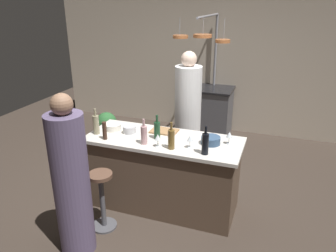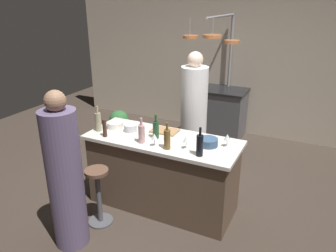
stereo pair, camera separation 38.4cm
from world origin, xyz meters
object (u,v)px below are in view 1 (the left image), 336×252
Objects in this scene: pepper_mill at (105,131)px; wine_glass_near_right_guest at (190,139)px; wine_glass_by_chef at (158,138)px; mixing_bowl_blue at (211,140)px; wine_bottle_white at (96,124)px; mixing_bowl_steel at (129,129)px; bar_stool_left at (102,198)px; cutting_board at (164,131)px; guest_left at (71,183)px; potted_plant at (107,124)px; chef at (188,118)px; stove_range at (210,111)px; wine_bottle_rose at (144,135)px; wine_bottle_amber at (171,139)px; wine_bottle_green at (157,130)px; wine_glass_near_left_guest at (229,135)px; mixing_bowl_ceramic at (113,127)px; wine_bottle_dark at (205,143)px.

pepper_mill reaches higher than wine_glass_near_right_guest.
wine_glass_by_chef is 0.69× the size of mixing_bowl_blue.
wine_bottle_white reaches higher than mixing_bowl_steel.
bar_stool_left is 1.06m from cutting_board.
mixing_bowl_steel is (0.11, 1.03, 0.18)m from guest_left.
wine_glass_near_right_guest is at bearing 30.04° from bar_stool_left.
chef is at bearing -18.71° from potted_plant.
stove_range is 6.10× the size of wine_glass_near_right_guest.
wine_glass_by_chef is at bearing -6.04° from wine_bottle_rose.
bar_stool_left is 0.87m from wine_bottle_white.
stove_range is 2.30m from cutting_board.
wine_bottle_amber is 2.05× the size of wine_glass_by_chef.
wine_bottle_white is at bearing 105.37° from guest_left.
stove_range is at bearing 102.65° from mixing_bowl_blue.
potted_plant is at bearing 128.90° from mixing_bowl_steel.
stove_range is at bearing 28.57° from potted_plant.
cutting_board is 1.03× the size of wine_bottle_white.
wine_bottle_green is (1.60, -1.57, 0.71)m from potted_plant.
chef is 1.09m from mixing_bowl_blue.
wine_glass_by_chef is at bearing 38.16° from bar_stool_left.
wine_glass_near_left_guest is (1.22, 0.73, 0.63)m from bar_stool_left.
potted_plant is at bearing 120.33° from pepper_mill.
wine_bottle_rose is (0.65, -0.08, -0.01)m from wine_bottle_white.
wine_bottle_amber is at bearing -149.32° from wine_glass_near_left_guest.
wine_glass_by_chef reaches higher than mixing_bowl_blue.
wine_bottle_green is 0.39m from mixing_bowl_steel.
mixing_bowl_blue is at bearing -14.33° from cutting_board.
mixing_bowl_steel is at bearing 157.71° from wine_bottle_amber.
wine_glass_by_chef is (0.58, 0.78, 0.24)m from guest_left.
guest_left reaches higher than wine_bottle_amber.
mixing_bowl_ceramic is at bearing 100.17° from pepper_mill.
chef reaches higher than mixing_bowl_ceramic.
chef is 1.23m from wine_bottle_amber.
mixing_bowl_blue is at bearing -160.90° from wine_glass_near_left_guest.
wine_bottle_rose is (0.47, 0.04, 0.01)m from pepper_mill.
chef is 1.38m from pepper_mill.
guest_left is (-0.07, -0.38, 0.39)m from bar_stool_left.
bar_stool_left is 0.86m from mixing_bowl_steel.
guest_left is 5.77× the size of wine_bottle_green.
wine_glass_near_right_guest is at bearing 14.95° from wine_glass_by_chef.
wine_glass_near_left_guest reaches higher than mixing_bowl_steel.
mixing_bowl_steel is (0.35, 0.16, -0.08)m from wine_bottle_white.
wine_bottle_dark reaches higher than wine_glass_near_left_guest.
chef is 6.03× the size of wine_bottle_rose.
wine_bottle_amber reaches higher than wine_bottle_green.
wine_bottle_green is 0.44m from wine_glass_near_right_guest.
wine_bottle_amber is at bearing -153.49° from wine_glass_near_right_guest.
cutting_board is 1.51× the size of mixing_bowl_blue.
wine_bottle_amber is at bearing -3.32° from wine_bottle_rose.
mixing_bowl_blue is (0.19, 0.18, -0.06)m from wine_glass_near_right_guest.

